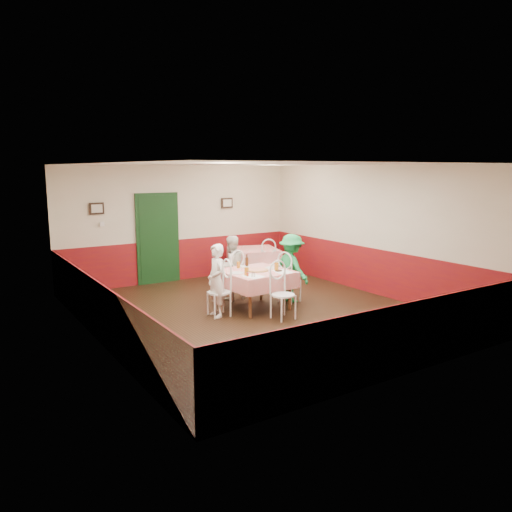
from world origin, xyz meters
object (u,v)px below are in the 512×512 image
chair_right (290,281)px  wallet (278,271)px  glass_a (246,271)px  chair_second_b (271,266)px  diner_far (231,268)px  main_table (256,290)px  glass_c (238,265)px  diner_left (216,281)px  chair_left (219,292)px  chair_second_a (227,264)px  beer_bottle (247,261)px  chair_far (232,278)px  chair_near (283,295)px  second_table (254,264)px  glass_b (276,266)px  pizza (257,270)px  diner_right (292,268)px

chair_right → wallet: (-0.52, -0.34, 0.32)m
chair_right → glass_a: 1.34m
chair_second_b → diner_far: diner_far is taller
main_table → glass_c: (-0.15, 0.41, 0.45)m
chair_second_b → diner_far: size_ratio=0.67×
diner_left → chair_left: bearing=98.9°
chair_second_a → beer_bottle: bearing=-0.9°
chair_far → chair_second_a: bearing=-125.3°
glass_a → chair_far: bearing=72.9°
chair_left → diner_left: bearing=-82.8°
chair_near → chair_second_b: same height
second_table → diner_far: 2.04m
main_table → glass_b: glass_b is taller
chair_left → glass_c: size_ratio=6.92×
chair_second_b → glass_a: 2.59m
glass_c → beer_bottle: 0.22m
second_table → chair_right: size_ratio=1.24×
wallet → diner_far: (-0.37, 1.19, -0.10)m
diner_left → diner_far: diner_left is taller
chair_second_b → pizza: 2.12m
glass_c → diner_left: bearing=-148.7°
diner_right → diner_far: bearing=45.3°
chair_right → diner_left: size_ratio=0.66×
chair_second_b → diner_right: size_ratio=0.64×
chair_right → wallet: chair_right is taller
chair_second_a → main_table: bearing=1.0°
glass_c → chair_second_a: bearing=66.8°
glass_c → beer_bottle: (0.21, 0.02, 0.05)m
second_table → chair_right: 2.32m
chair_second_b → wallet: (-1.08, -1.84, 0.32)m
chair_near → pizza: chair_near is taller
second_table → chair_near: 3.43m
chair_second_a → glass_b: bearing=10.2°
chair_near → glass_a: bearing=124.4°
chair_second_b → diner_far: (-1.45, -0.65, 0.22)m
glass_a → chair_right: bearing=14.5°
chair_near → diner_far: 1.76m
glass_a → pizza: bearing=31.8°
wallet → second_table: bearing=64.5°
chair_far → glass_c: bearing=66.4°
wallet → diner_right: (0.57, 0.34, -0.07)m
glass_c → diner_far: bearing=77.5°
main_table → chair_left: chair_left is taller
diner_left → glass_b: bearing=90.3°
chair_far → beer_bottle: size_ratio=3.91×
pizza → glass_a: 0.48m
second_table → chair_far: bearing=-135.1°
second_table → chair_second_b: (0.00, -0.75, 0.08)m
chair_right → chair_far: same height
glass_b → diner_right: (0.53, 0.22, -0.13)m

